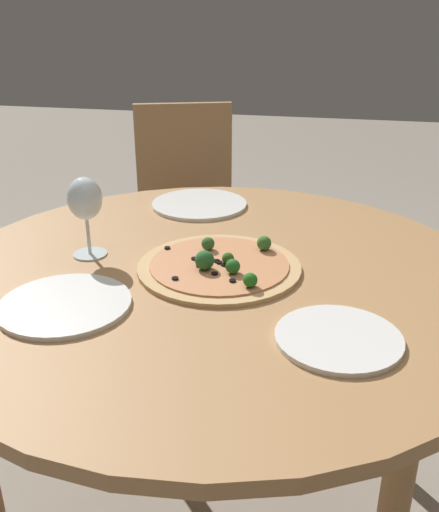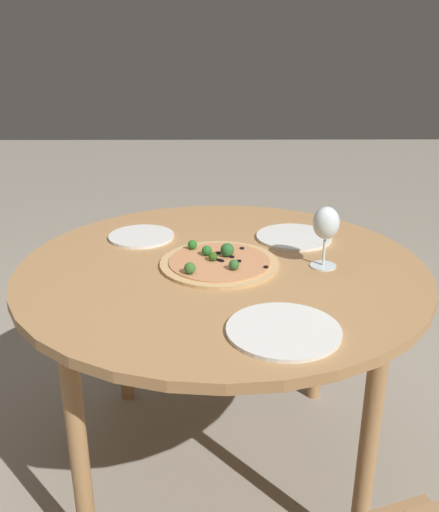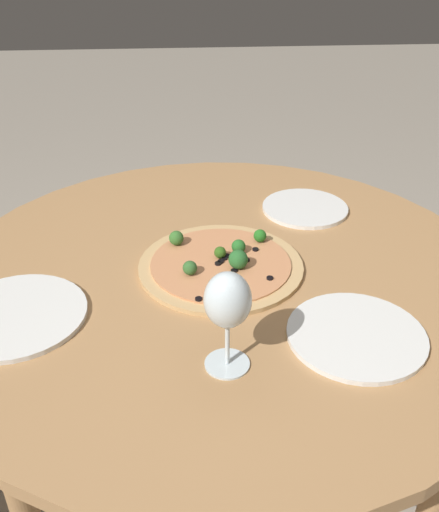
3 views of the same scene
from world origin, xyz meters
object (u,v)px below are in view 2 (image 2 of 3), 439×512
at_px(wine_glass, 326,225).
at_px(plate_side, 294,237).
at_px(plate_near, 284,330).
at_px(plate_far, 141,236).
at_px(pizza, 219,262).

xyz_separation_m(wine_glass, plate_side, (0.06, -0.24, -0.12)).
bearing_deg(wine_glass, plate_near, 67.54).
xyz_separation_m(wine_glass, plate_far, (0.57, -0.25, -0.12)).
distance_m(plate_near, plate_far, 0.76).
distance_m(pizza, wine_glass, 0.33).
distance_m(pizza, plate_near, 0.43).
xyz_separation_m(plate_near, plate_far, (0.41, -0.64, 0.00)).
bearing_deg(plate_near, pizza, -69.78).
bearing_deg(plate_near, plate_far, -57.59).
distance_m(wine_glass, plate_side, 0.28).
bearing_deg(plate_near, plate_side, -99.55).
bearing_deg(plate_side, plate_far, -1.22).
bearing_deg(pizza, wine_glass, 178.00).
xyz_separation_m(plate_near, plate_side, (-0.11, -0.63, 0.00)).
bearing_deg(plate_side, wine_glass, 102.98).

